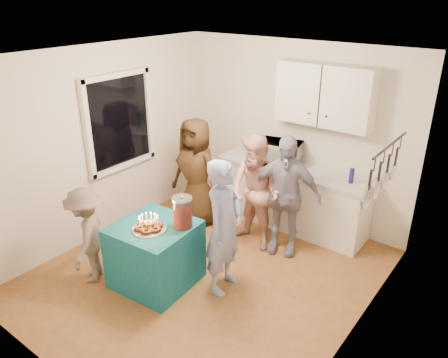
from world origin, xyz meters
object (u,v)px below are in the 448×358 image
Objects in this scene: party_table at (155,254)px; man_birthday at (224,227)px; woman_back_right at (284,195)px; woman_back_left at (196,173)px; child_near_left at (87,236)px; punch_jar at (182,213)px; woman_back_center at (255,193)px; counter at (291,198)px; microwave at (280,153)px.

man_birthday reaches higher than party_table.
man_birthday is at bearing -114.26° from woman_back_right.
child_near_left is at bearing -92.00° from woman_back_left.
woman_back_center is (0.19, 1.18, -0.15)m from punch_jar.
party_table is at bearing -104.88° from counter.
woman_back_right is at bearing 103.93° from child_near_left.
man_birthday is 1.02× the size of woman_back_center.
woman_back_center is 1.31× the size of child_near_left.
woman_back_right is at bearing 26.78° from woman_back_center.
man_birthday is 1.35× the size of child_near_left.
party_table is 1.51m from woman_back_center.
punch_jar is at bearing -98.62° from counter.
microwave is at bearing 107.70° from woman_back_right.
woman_back_center is 0.97× the size of woman_back_right.
woman_back_center reaches higher than child_near_left.
punch_jar is 1.45m from woman_back_left.
counter is 1.37× the size of woman_back_right.
punch_jar is at bearing 85.08° from child_near_left.
punch_jar is 1.18m from child_near_left.
woman_back_left is (-1.25, 0.97, 0.01)m from man_birthday.
counter is 3.70× the size of microwave.
man_birthday reaches higher than microwave.
woman_back_left reaches higher than microwave.
woman_back_center reaches higher than punch_jar.
microwave is 0.87m from woman_back_right.
party_table is 0.53× the size of woman_back_left.
woman_back_left is (-0.90, -0.79, -0.27)m from microwave.
woman_back_center reaches higher than counter.
counter is 2.89m from child_near_left.
woman_back_left reaches higher than child_near_left.
woman_back_center is (1.02, -0.01, -0.02)m from woman_back_left.
punch_jar is 0.21× the size of woman_back_left.
woman_back_center is 2.14m from child_near_left.
counter is 1.81m from man_birthday.
counter reaches higher than party_table.
microwave is 1.99m from punch_jar.
man_birthday is at bearing -69.08° from woman_back_center.
woman_back_center is (-0.11, -0.80, 0.35)m from counter.
man_birthday is 1.10m from woman_back_right.
man_birthday is at bearing -86.15° from counter.
man_birthday is 0.99m from woman_back_center.
punch_jar is 0.21× the size of man_birthday.
child_near_left reaches higher than punch_jar.
woman_back_right is at bearing -69.92° from counter.
woman_back_center is (-0.23, 0.97, -0.02)m from man_birthday.
counter is 2.59× the size of party_table.
man_birthday is at bearing -36.30° from woman_back_left.
woman_back_center is at bearing 71.22° from party_table.
woman_back_center is at bearing 80.86° from punch_jar.
party_table is at bearing 111.71° from man_birthday.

